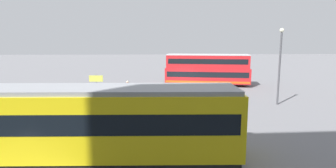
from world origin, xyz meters
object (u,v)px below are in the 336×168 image
at_px(double_decker_bus, 207,70).
at_px(street_lamp, 280,60).
at_px(info_sign, 96,82).
at_px(pedestrian_crossing, 175,92).
at_px(tram_yellow, 94,122).
at_px(pedestrian_near_railing, 128,88).

relative_size(double_decker_bus, street_lamp, 1.61).
height_order(info_sign, street_lamp, street_lamp).
bearing_deg(street_lamp, pedestrian_crossing, -9.45).
bearing_deg(pedestrian_crossing, tram_yellow, 68.39).
height_order(tram_yellow, street_lamp, street_lamp).
xyz_separation_m(tram_yellow, pedestrian_crossing, (-4.61, -11.64, -0.84)).
distance_m(pedestrian_crossing, info_sign, 7.50).
bearing_deg(double_decker_bus, info_sign, 31.45).
distance_m(info_sign, street_lamp, 16.46).
distance_m(double_decker_bus, street_lamp, 11.31).
relative_size(info_sign, street_lamp, 0.36).
bearing_deg(street_lamp, double_decker_bus, -68.23).
relative_size(double_decker_bus, pedestrian_crossing, 6.57).
bearing_deg(tram_yellow, street_lamp, -142.66).
height_order(pedestrian_crossing, info_sign, info_sign).
bearing_deg(pedestrian_near_railing, tram_yellow, 88.99).
xyz_separation_m(pedestrian_near_railing, info_sign, (2.90, 0.13, 0.67)).
bearing_deg(street_lamp, tram_yellow, 37.34).
bearing_deg(info_sign, tram_yellow, 101.34).
relative_size(pedestrian_near_railing, street_lamp, 0.26).
xyz_separation_m(double_decker_bus, info_sign, (11.88, 7.27, -0.31)).
bearing_deg(double_decker_bus, tram_yellow, 65.85).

